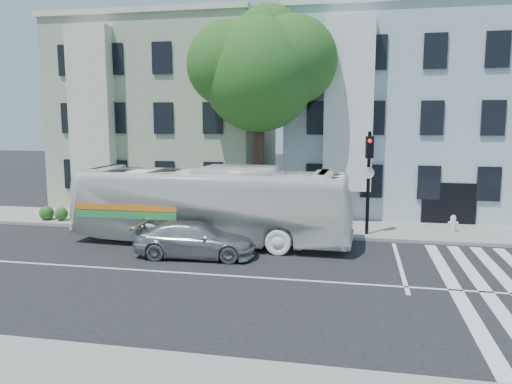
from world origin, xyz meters
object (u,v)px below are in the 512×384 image
(bus, at_px, (211,205))
(fire_hydrant, at_px, (453,223))
(traffic_signal, at_px, (369,170))
(sedan, at_px, (195,239))

(bus, bearing_deg, fire_hydrant, -69.02)
(bus, height_order, fire_hydrant, bus)
(bus, relative_size, traffic_signal, 2.51)
(bus, xyz_separation_m, sedan, (-0.01, -2.22, -0.99))
(bus, distance_m, sedan, 2.43)
(traffic_signal, height_order, fire_hydrant, traffic_signal)
(sedan, distance_m, traffic_signal, 8.40)
(bus, bearing_deg, sedan, -178.52)
(bus, xyz_separation_m, traffic_signal, (6.63, 2.33, 1.43))
(bus, height_order, sedan, bus)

